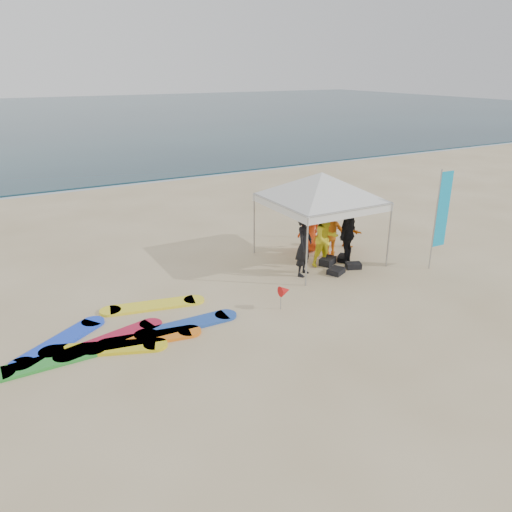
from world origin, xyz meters
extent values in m
plane|color=beige|center=(0.00, 0.00, 0.00)|extent=(120.00, 120.00, 0.00)
cube|color=#0C2633|center=(0.00, 60.00, 0.04)|extent=(160.00, 84.00, 0.08)
cube|color=silver|center=(0.00, 18.20, 0.00)|extent=(160.00, 1.20, 0.01)
imported|color=black|center=(2.00, 3.30, 0.93)|extent=(0.81, 0.76, 1.86)
imported|color=yellow|center=(3.00, 3.58, 0.88)|extent=(0.87, 0.69, 1.76)
imported|color=orange|center=(3.60, 4.17, 0.87)|extent=(1.21, 0.82, 1.73)
imported|color=black|center=(3.78, 3.52, 0.95)|extent=(1.19, 0.97, 1.90)
imported|color=red|center=(3.29, 4.88, 0.87)|extent=(0.91, 0.66, 1.73)
imported|color=#CD6512|center=(4.72, 4.63, 0.51)|extent=(0.65, 0.99, 1.03)
cylinder|color=#A5A5A8|center=(1.61, 5.64, 1.01)|extent=(0.05, 0.05, 2.03)
cylinder|color=#A5A5A8|center=(4.65, 5.64, 1.01)|extent=(0.05, 0.05, 2.03)
cylinder|color=#A5A5A8|center=(1.61, 2.60, 1.01)|extent=(0.05, 0.05, 2.03)
cylinder|color=#A5A5A8|center=(4.65, 2.60, 1.01)|extent=(0.05, 0.05, 2.03)
cube|color=white|center=(3.13, 2.60, 1.91)|extent=(3.14, 0.02, 0.24)
cube|color=white|center=(3.13, 5.64, 1.91)|extent=(3.14, 0.02, 0.24)
cube|color=white|center=(1.61, 4.12, 1.91)|extent=(0.02, 3.14, 0.24)
cube|color=white|center=(4.65, 4.12, 1.91)|extent=(0.02, 3.14, 0.24)
pyramid|color=white|center=(3.13, 4.12, 2.84)|extent=(4.30, 4.30, 0.81)
cylinder|color=#A5A5A8|center=(5.67, 1.81, 1.54)|extent=(0.04, 0.04, 3.09)
cube|color=#0D9FD7|center=(5.94, 1.81, 1.85)|extent=(0.49, 0.03, 2.29)
cylinder|color=#A5A5A8|center=(0.21, 1.68, 0.30)|extent=(0.02, 0.02, 0.60)
cone|color=red|center=(0.33, 1.68, 0.50)|extent=(0.28, 0.28, 0.28)
cube|color=black|center=(3.14, 3.62, 0.11)|extent=(0.66, 0.58, 0.22)
cube|color=black|center=(3.63, 2.95, 0.09)|extent=(0.54, 0.45, 0.18)
cube|color=black|center=(2.91, 2.88, 0.08)|extent=(0.62, 0.58, 0.16)
cube|color=black|center=(3.75, 3.64, 0.10)|extent=(0.44, 0.42, 0.20)
cube|color=#B81536|center=(-4.01, 2.19, 0.04)|extent=(2.17, 1.04, 0.07)
cube|color=orange|center=(-3.22, 1.83, 0.04)|extent=(1.92, 0.84, 0.07)
cube|color=#214BB0|center=(-2.23, 2.00, 0.04)|extent=(2.05, 0.55, 0.07)
cube|color=green|center=(-5.36, 1.92, 0.04)|extent=(1.85, 0.58, 0.07)
cube|color=yellow|center=(-2.62, 3.40, 0.04)|extent=(2.21, 0.97, 0.07)
cube|color=blue|center=(-5.04, 2.65, 0.04)|extent=(2.01, 1.61, 0.07)
cube|color=yellow|center=(-4.24, 1.89, 0.04)|extent=(2.28, 1.31, 0.07)
camera|label=1|loc=(-5.92, -8.08, 5.86)|focal=35.00mm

